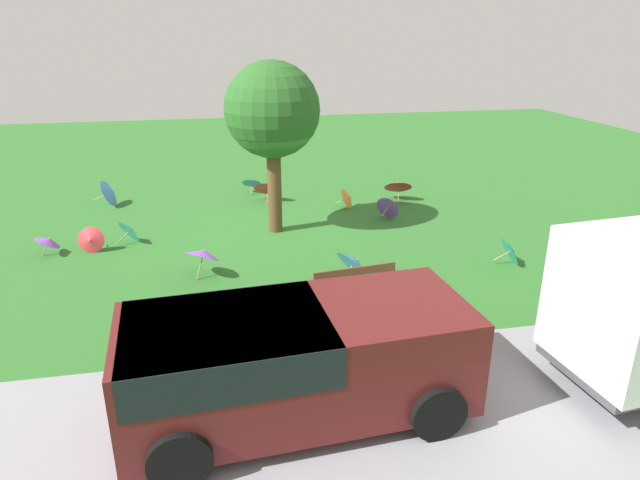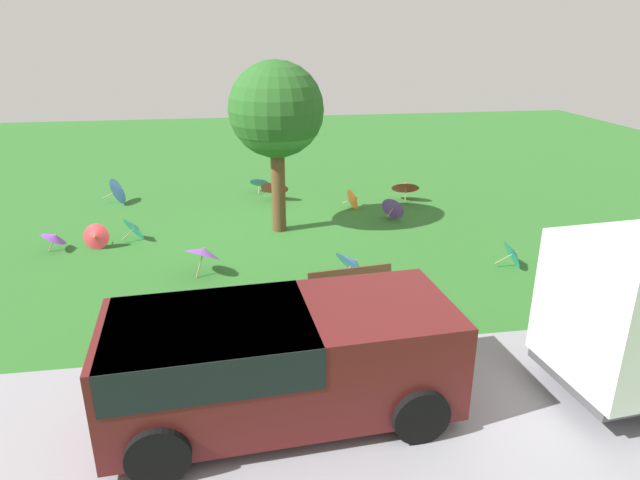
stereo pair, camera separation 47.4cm
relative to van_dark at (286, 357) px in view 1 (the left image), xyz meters
name	(u,v)px [view 1 (the left image)]	position (x,y,z in m)	size (l,w,h in m)	color
ground	(271,231)	(-0.63, -7.46, -0.91)	(40.00, 40.00, 0.00)	#2D6B28
road_strip	(336,421)	(-0.63, 0.29, -0.91)	(40.00, 3.68, 0.01)	gray
van_dark	(286,357)	(0.00, 0.00, 0.00)	(4.72, 2.38, 1.53)	#591919
park_bench	(352,287)	(-1.64, -2.80, -0.45)	(1.65, 0.68, 0.90)	brown
shade_tree	(272,112)	(-0.76, -7.45, 2.17)	(2.35, 2.35, 4.30)	brown
parasol_teal_0	(130,230)	(2.85, -7.28, -0.59)	(0.76, 0.81, 0.64)	tan
parasol_teal_1	(512,251)	(-5.68, -4.22, -0.59)	(0.66, 0.71, 0.64)	tan
parasol_purple_0	(203,254)	(1.08, -4.90, -0.40)	(1.08, 1.08, 0.76)	tan
parasol_orange_1	(349,198)	(-3.11, -8.97, -0.60)	(0.65, 0.74, 0.62)	tan
parasol_blue_1	(111,192)	(3.75, -10.59, -0.50)	(0.86, 0.87, 0.82)	tan
parasol_blue_2	(252,182)	(-0.46, -11.14, -0.55)	(0.73, 0.69, 0.59)	tan
parasol_purple_1	(389,206)	(-3.98, -7.89, -0.58)	(0.75, 0.72, 0.67)	tan
parasol_red_1	(90,240)	(3.69, -6.77, -0.60)	(0.66, 0.59, 0.63)	tan
parasol_red_2	(268,187)	(-0.87, -10.22, -0.47)	(0.99, 0.92, 0.76)	tan
parasol_red_3	(398,185)	(-4.81, -9.53, -0.44)	(0.99, 0.96, 0.78)	tan
parasol_purple_2	(49,241)	(4.62, -6.81, -0.56)	(0.71, 0.72, 0.54)	tan
parasol_blue_3	(355,263)	(-2.03, -4.10, -0.53)	(0.92, 1.01, 0.76)	tan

